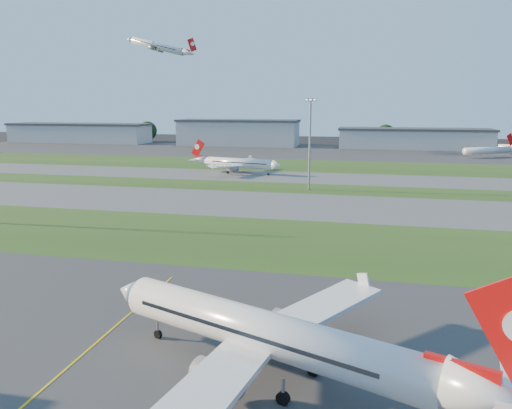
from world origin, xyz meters
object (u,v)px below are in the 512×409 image
(airliner_taxiing, at_px, (238,163))
(mini_jet_near, at_px, (488,150))
(airliner_parked, at_px, (268,335))
(light_mast_centre, at_px, (310,138))

(airliner_taxiing, bearing_deg, mini_jet_near, -127.89)
(airliner_parked, height_order, mini_jet_near, airliner_parked)
(airliner_parked, height_order, airliner_taxiing, airliner_parked)
(mini_jet_near, xyz_separation_m, light_mast_centre, (-69.72, -107.09, 11.53))
(airliner_parked, distance_m, mini_jet_near, 216.90)
(airliner_taxiing, bearing_deg, airliner_parked, 119.70)
(airliner_parked, distance_m, light_mast_centre, 101.92)
(airliner_taxiing, xyz_separation_m, mini_jet_near, (98.48, 78.22, -0.37))
(mini_jet_near, distance_m, light_mast_centre, 128.31)
(mini_jet_near, bearing_deg, airliner_parked, -138.25)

